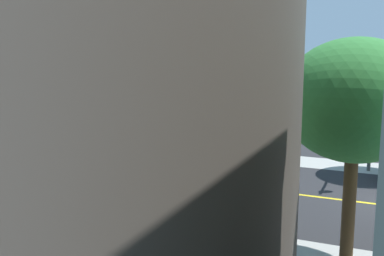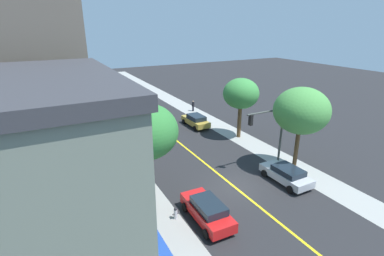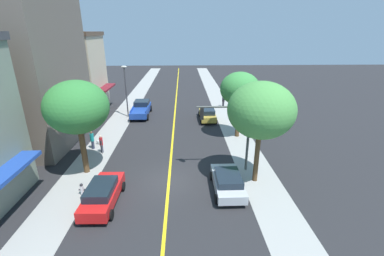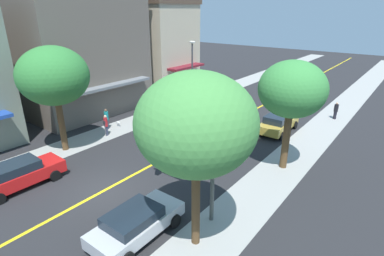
% 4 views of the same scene
% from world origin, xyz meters
% --- Properties ---
extents(street_tree_right_corner, '(4.61, 4.61, 7.33)m').
position_xyz_m(street_tree_right_corner, '(-6.63, 1.65, 5.34)').
color(street_tree_right_corner, brown).
rests_on(street_tree_right_corner, ground).
extents(street_tree_left_far, '(3.98, 3.98, 6.81)m').
position_xyz_m(street_tree_left_far, '(6.86, 8.74, 5.08)').
color(street_tree_left_far, brown).
rests_on(street_tree_left_far, ground).
extents(parking_meter, '(0.12, 0.18, 1.28)m').
position_xyz_m(parking_meter, '(-6.34, 4.98, 0.85)').
color(parking_meter, '#4C4C51').
rests_on(parking_meter, ground).
extents(traffic_light_mast, '(4.14, 0.32, 5.65)m').
position_xyz_m(traffic_light_mast, '(4.88, 1.58, 3.79)').
color(traffic_light_mast, '#474C47').
rests_on(traffic_light_mast, ground).
extents(street_lamp, '(0.70, 0.36, 6.56)m').
position_xyz_m(street_lamp, '(-6.08, 15.98, 4.05)').
color(street_lamp, '#38383D').
rests_on(street_lamp, ground).
extents(gold_sedan_right_curb, '(2.09, 4.55, 1.52)m').
position_xyz_m(gold_sedan_right_curb, '(4.18, 14.23, 0.80)').
color(gold_sedan_right_curb, '#B29338').
rests_on(gold_sedan_right_curb, ground).
extents(blue_pickup_truck, '(2.39, 5.89, 1.78)m').
position_xyz_m(blue_pickup_truck, '(-4.42, 16.56, 0.90)').
color(blue_pickup_truck, '#1E429E').
rests_on(blue_pickup_truck, ground).
extents(pedestrian_black_shirt, '(0.36, 0.36, 1.59)m').
position_xyz_m(pedestrian_black_shirt, '(7.11, 20.45, 0.83)').
color(pedestrian_black_shirt, black).
rests_on(pedestrian_black_shirt, ground).
extents(pedestrian_red_shirt, '(0.30, 0.30, 1.71)m').
position_xyz_m(pedestrian_red_shirt, '(-6.39, 5.13, 0.92)').
color(pedestrian_red_shirt, '#33384C').
rests_on(pedestrian_red_shirt, ground).
extents(pedestrian_teal_shirt, '(0.35, 0.35, 1.77)m').
position_xyz_m(pedestrian_teal_shirt, '(-7.50, 6.05, 0.94)').
color(pedestrian_teal_shirt, '#33384C').
rests_on(pedestrian_teal_shirt, ground).
extents(small_dog, '(0.62, 0.40, 0.47)m').
position_xyz_m(small_dog, '(-7.26, 7.02, 0.31)').
color(small_dog, silver).
rests_on(small_dog, ground).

